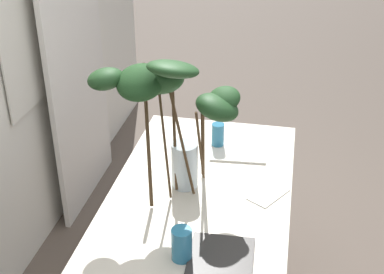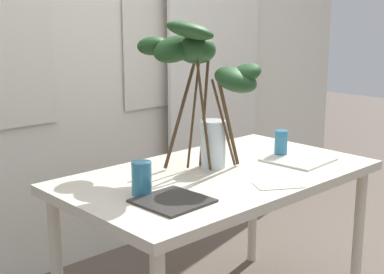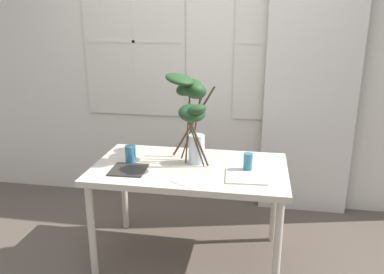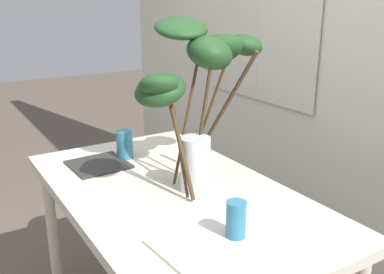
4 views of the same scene
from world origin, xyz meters
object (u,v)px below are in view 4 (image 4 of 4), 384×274
Objects in this scene: drinking_glass_blue_right at (236,221)px; plate_square_left at (99,164)px; drinking_glass_blue_left at (125,144)px; vase_with_branches at (198,78)px; dining_table at (173,207)px; plate_square_right at (205,247)px.

drinking_glass_blue_right reaches higher than plate_square_left.
vase_with_branches is at bearing 16.91° from drinking_glass_blue_left.
plate_square_right reaches higher than dining_table.
dining_table is 0.43m from drinking_glass_blue_right.
drinking_glass_blue_right is at bearing -17.45° from vase_with_branches.
plate_square_left is (-0.81, -0.14, -0.06)m from drinking_glass_blue_right.
drinking_glass_blue_right is 0.82m from plate_square_left.
vase_with_branches reaches higher than drinking_glass_blue_right.
dining_table is at bearing 1.35° from drinking_glass_blue_left.
plate_square_left is at bearing -78.10° from drinking_glass_blue_left.
vase_with_branches is 2.46× the size of plate_square_right.
plate_square_right is at bearing -16.76° from dining_table.
plate_square_right is (0.83, -0.11, -0.06)m from drinking_glass_blue_left.
plate_square_right is (0.80, 0.03, -0.00)m from plate_square_left.
plate_square_right is at bearing -30.20° from vase_with_branches.
dining_table is at bearing -85.56° from vase_with_branches.
plate_square_right is at bearing 2.15° from plate_square_left.
vase_with_branches reaches higher than drinking_glass_blue_left.
vase_with_branches reaches higher than plate_square_right.
plate_square_left is (-0.40, -0.15, 0.08)m from dining_table.
vase_with_branches is 0.57m from drinking_glass_blue_left.
dining_table is 5.09× the size of plate_square_right.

